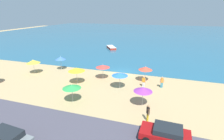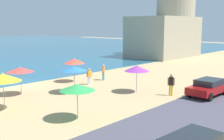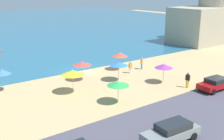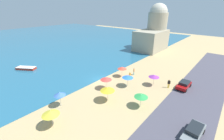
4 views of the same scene
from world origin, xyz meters
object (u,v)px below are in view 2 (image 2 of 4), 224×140
at_px(bather_2, 103,71).
at_px(beach_umbrella_1, 74,69).
at_px(parked_car_1, 208,87).
at_px(harbor_fortress, 170,22).
at_px(bather_1, 171,83).
at_px(beach_umbrella_6, 77,87).
at_px(beach_umbrella_2, 3,77).
at_px(beach_umbrella_3, 74,61).
at_px(beach_umbrella_7, 20,70).
at_px(beach_umbrella_8, 137,68).
at_px(bather_0, 89,75).

bearing_deg(bather_2, beach_umbrella_1, -160.11).
height_order(parked_car_1, harbor_fortress, harbor_fortress).
xyz_separation_m(bather_1, parked_car_1, (1.75, -2.36, -0.22)).
distance_m(beach_umbrella_6, bather_2, 12.44).
height_order(beach_umbrella_2, beach_umbrella_6, beach_umbrella_2).
relative_size(beach_umbrella_1, beach_umbrella_3, 0.96).
bearing_deg(beach_umbrella_7, beach_umbrella_3, 8.60).
bearing_deg(harbor_fortress, bather_2, -163.32).
xyz_separation_m(beach_umbrella_1, beach_umbrella_6, (-4.28, -5.48, -0.09)).
xyz_separation_m(beach_umbrella_2, bather_1, (11.15, -6.21, -1.25)).
bearing_deg(beach_umbrella_6, harbor_fortress, 23.15).
bearing_deg(beach_umbrella_7, beach_umbrella_8, -41.54).
distance_m(bather_0, bather_1, 8.26).
distance_m(beach_umbrella_3, bather_0, 2.44).
xyz_separation_m(beach_umbrella_3, beach_umbrella_6, (-7.29, -9.08, -0.13)).
distance_m(beach_umbrella_7, bather_0, 6.81).
distance_m(beach_umbrella_6, beach_umbrella_8, 8.20).
xyz_separation_m(bather_1, harbor_fortress, (26.47, 16.29, 5.22)).
height_order(beach_umbrella_1, harbor_fortress, harbor_fortress).
xyz_separation_m(bather_2, harbor_fortress, (25.58, 7.66, 5.29)).
bearing_deg(beach_umbrella_3, bather_1, -80.62).
distance_m(beach_umbrella_7, harbor_fortress, 35.62).
relative_size(beach_umbrella_1, beach_umbrella_8, 0.98).
height_order(beach_umbrella_3, bather_0, beach_umbrella_3).
bearing_deg(beach_umbrella_1, beach_umbrella_3, 50.15).
bearing_deg(bather_2, bather_0, -168.15).
bearing_deg(bather_0, harbor_fortress, 16.26).
bearing_deg(beach_umbrella_7, beach_umbrella_1, -36.86).
distance_m(beach_umbrella_8, bather_1, 3.15).
bearing_deg(beach_umbrella_2, beach_umbrella_7, 45.60).
relative_size(beach_umbrella_2, harbor_fortress, 0.16).
bearing_deg(beach_umbrella_1, bather_0, 25.79).
distance_m(beach_umbrella_3, bather_2, 3.25).
xyz_separation_m(beach_umbrella_2, bather_0, (9.56, 1.90, -1.35)).
relative_size(beach_umbrella_1, beach_umbrella_6, 1.04).
bearing_deg(bather_1, beach_umbrella_3, 99.38).
relative_size(beach_umbrella_2, beach_umbrella_7, 1.09).
relative_size(bather_1, parked_car_1, 0.44).
bearing_deg(bather_0, bather_1, -78.91).
distance_m(bather_0, parked_car_1, 10.99).
relative_size(bather_2, harbor_fortress, 0.10).
relative_size(beach_umbrella_7, bather_2, 1.42).
distance_m(beach_umbrella_1, beach_umbrella_3, 4.70).
xyz_separation_m(beach_umbrella_6, beach_umbrella_7, (0.78, 8.10, 0.12)).
bearing_deg(bather_0, beach_umbrella_7, 170.37).
xyz_separation_m(beach_umbrella_1, beach_umbrella_2, (-6.45, -0.39, 0.17)).
xyz_separation_m(beach_umbrella_1, parked_car_1, (6.45, -8.97, -1.30)).
relative_size(beach_umbrella_1, beach_umbrella_7, 0.99).
distance_m(bather_0, harbor_fortress, 29.71).
relative_size(beach_umbrella_3, harbor_fortress, 0.15).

